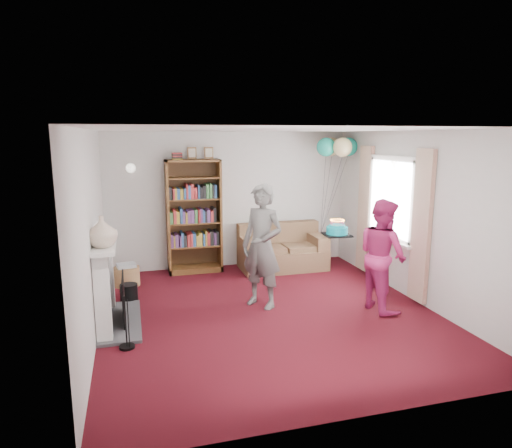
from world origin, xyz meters
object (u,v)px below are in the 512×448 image
object	(u,v)px
bookcase	(194,217)
person_striped	(262,246)
sofa	(282,251)
person_magenta	(382,255)
birthday_cake	(337,231)

from	to	relation	value
bookcase	person_striped	xyz separation A→B (m)	(0.69, -2.01, -0.10)
sofa	person_magenta	size ratio (longest dim) A/B	0.98
person_magenta	sofa	bearing A→B (deg)	10.55
person_striped	person_magenta	bearing A→B (deg)	31.45
sofa	birthday_cake	distance (m)	2.26
person_magenta	birthday_cake	bearing A→B (deg)	64.30
bookcase	birthday_cake	xyz separation A→B (m)	(1.68, -2.34, 0.14)
bookcase	sofa	size ratio (longest dim) A/B	1.43
person_striped	birthday_cake	xyz separation A→B (m)	(0.99, -0.34, 0.24)
sofa	person_striped	world-z (taller)	person_striped
sofa	person_striped	size ratio (longest dim) A/B	0.88
bookcase	person_striped	size ratio (longest dim) A/B	1.26
sofa	person_striped	xyz separation A→B (m)	(-0.89, -1.77, 0.57)
bookcase	person_magenta	bearing A→B (deg)	-48.22
person_striped	person_magenta	xyz separation A→B (m)	(1.59, -0.55, -0.10)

